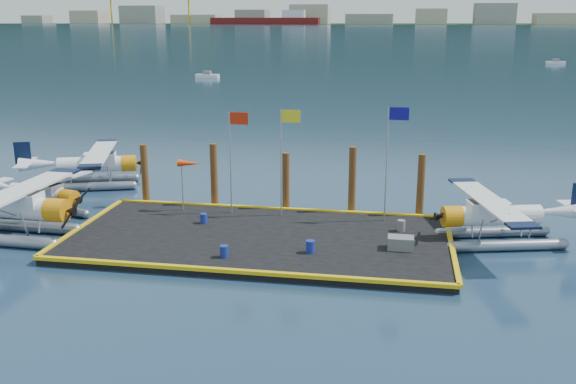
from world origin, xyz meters
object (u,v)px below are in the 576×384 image
object	(u,v)px
seaplane_a	(13,211)
drum_4	(401,226)
crate	(401,243)
piling_2	(286,184)
seaplane_d	(495,218)
drum_3	(224,251)
windsock	(189,165)
drum_1	(310,247)
piling_4	(421,188)
flagpole_blue	(391,147)
seaplane_b	(41,197)
piling_3	(352,182)
drum_0	(204,218)
flagpole_red	(234,147)
flagpole_yellow	(284,146)
piling_1	(214,177)
seaplane_c	(95,167)
piling_0	(145,176)

from	to	relation	value
seaplane_a	drum_4	size ratio (longest dim) A/B	16.70
crate	piling_2	xyz separation A→B (m)	(-6.93, 6.16, 1.18)
piling_2	seaplane_d	bearing A→B (deg)	-16.36
drum_3	windsock	world-z (taller)	windsock
drum_1	piling_4	xyz separation A→B (m)	(5.46, 7.45, 1.29)
drum_3	flagpole_blue	xyz separation A→B (m)	(7.69, 7.17, 3.99)
seaplane_b	piling_2	size ratio (longest dim) A/B	2.22
piling_3	windsock	bearing A→B (deg)	-170.47
drum_0	flagpole_blue	bearing A→B (deg)	12.44
flagpole_red	flagpole_yellow	bearing A→B (deg)	0.00
drum_4	drum_3	bearing A→B (deg)	-147.22
flagpole_red	piling_4	world-z (taller)	flagpole_red
piling_1	piling_3	bearing A→B (deg)	0.00
drum_1	crate	distance (m)	4.58
drum_3	piling_2	bearing A→B (deg)	80.35
seaplane_b	piling_3	size ratio (longest dim) A/B	1.97
drum_0	piling_4	bearing A→B (deg)	17.77
seaplane_c	piling_2	world-z (taller)	piling_2
flagpole_yellow	piling_3	bearing A→B (deg)	22.85
crate	piling_0	world-z (taller)	piling_0
seaplane_b	flagpole_blue	world-z (taller)	flagpole_blue
crate	flagpole_yellow	bearing A→B (deg)	145.87
seaplane_d	flagpole_red	size ratio (longest dim) A/B	1.53
flagpole_blue	seaplane_b	bearing A→B (deg)	-175.12
drum_1	flagpole_yellow	world-z (taller)	flagpole_yellow
seaplane_d	drum_4	xyz separation A→B (m)	(-4.81, 0.12, -0.71)
drum_1	drum_3	size ratio (longest dim) A/B	1.07
windsock	piling_0	size ratio (longest dim) A/B	0.78
seaplane_b	drum_0	bearing A→B (deg)	101.50
drum_4	crate	size ratio (longest dim) A/B	0.48
drum_1	seaplane_c	bearing A→B (deg)	145.92
piling_4	piling_3	bearing A→B (deg)	180.00
piling_4	seaplane_c	bearing A→B (deg)	169.89
seaplane_c	drum_1	bearing A→B (deg)	37.96
piling_0	piling_1	size ratio (longest dim) A/B	0.95
flagpole_blue	windsock	distance (m)	11.81
seaplane_a	piling_2	distance (m)	15.35
seaplane_b	drum_1	distance (m)	17.24
seaplane_c	piling_4	distance (m)	22.73
flagpole_blue	piling_2	bearing A→B (deg)	165.52
flagpole_red	flagpole_yellow	xyz separation A→B (m)	(3.00, 0.00, 0.12)
drum_1	piling_0	size ratio (longest dim) A/B	0.16
drum_4	flagpole_red	world-z (taller)	flagpole_red
drum_4	piling_2	bearing A→B (deg)	154.36
crate	windsock	size ratio (longest dim) A/B	0.41
drum_4	crate	bearing A→B (deg)	-90.34
flagpole_red	piling_4	xyz separation A→B (m)	(10.79, 1.60, -2.40)
seaplane_a	piling_4	distance (m)	22.76
piling_2	crate	bearing A→B (deg)	-41.63
crate	piling_3	bearing A→B (deg)	115.45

